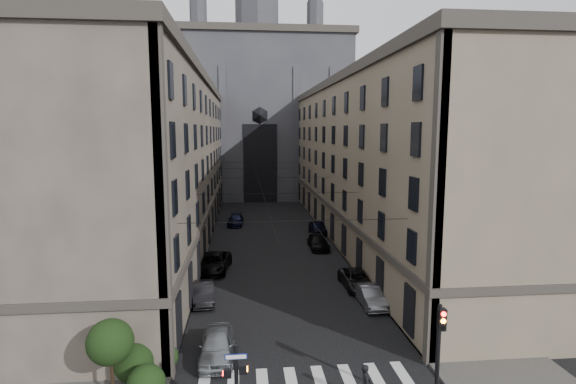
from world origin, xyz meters
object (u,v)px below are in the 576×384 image
object	(u,v)px
car_right_midnear	(358,279)
car_right_midfar	(318,242)
car_left_midfar	(214,263)
car_left_far	(236,220)
car_right_far	(318,227)
pedestrian_signal_left	(236,382)
gothic_tower	(258,106)
traffic_light_right	(439,346)
car_left_near	(217,345)
pedestrian	(366,384)
car_right_near	(370,296)
car_left_midnear	(204,293)

from	to	relation	value
car_right_midnear	car_right_midfar	world-z (taller)	car_right_midfar
car_left_midfar	car_left_far	distance (m)	20.31
car_right_far	pedestrian_signal_left	bearing A→B (deg)	-107.08
gothic_tower	car_right_far	distance (m)	40.97
car_left_midfar	car_right_midfar	distance (m)	12.95
gothic_tower	traffic_light_right	size ratio (longest dim) A/B	11.15
car_left_far	gothic_tower	bearing A→B (deg)	85.92
car_left_near	car_right_midnear	bearing A→B (deg)	44.63
pedestrian_signal_left	car_right_midnear	bearing A→B (deg)	60.29
traffic_light_right	pedestrian	bearing A→B (deg)	160.42
car_right_far	car_right_midfar	bearing A→B (deg)	-101.61
car_right_near	car_right_midnear	xyz separation A→B (m)	(0.00, 3.73, -0.00)
car_left_midfar	pedestrian	xyz separation A→B (m)	(8.47, -21.22, 0.17)
pedestrian_signal_left	car_left_near	size ratio (longest dim) A/B	0.85
traffic_light_right	car_left_far	world-z (taller)	traffic_light_right
gothic_tower	car_right_far	bearing A→B (deg)	-80.43
car_left_near	car_right_near	size ratio (longest dim) A/B	1.08
gothic_tower	car_left_midfar	xyz separation A→B (m)	(-5.91, -50.74, -16.99)
car_right_near	traffic_light_right	bearing A→B (deg)	-93.49
pedestrian_signal_left	car_right_near	size ratio (longest dim) A/B	0.91
car_left_midfar	car_left_near	bearing A→B (deg)	-78.96
car_right_near	car_right_midnear	size ratio (longest dim) A/B	0.85
gothic_tower	car_right_near	world-z (taller)	gothic_tower
car_right_midfar	car_right_far	bearing A→B (deg)	81.21
car_left_near	pedestrian_signal_left	bearing A→B (deg)	-78.87
gothic_tower	car_right_near	distance (m)	62.85
pedestrian_signal_left	traffic_light_right	bearing A→B (deg)	2.64
car_left_midnear	pedestrian	world-z (taller)	pedestrian
car_left_far	car_right_midfar	world-z (taller)	car_left_far
pedestrian_signal_left	traffic_light_right	xyz separation A→B (m)	(9.11, 0.42, 0.97)
traffic_light_right	car_left_near	size ratio (longest dim) A/B	1.10
pedestrian_signal_left	traffic_light_right	world-z (taller)	traffic_light_right
pedestrian_signal_left	car_right_midnear	xyz separation A→B (m)	(9.71, 17.02, -1.60)
gothic_tower	car_left_midfar	size ratio (longest dim) A/B	9.99
gothic_tower	pedestrian	world-z (taller)	gothic_tower
pedestrian	car_left_far	bearing A→B (deg)	12.29
car_right_near	car_right_far	size ratio (longest dim) A/B	0.93
car_left_midnear	car_left_midfar	size ratio (longest dim) A/B	0.77
gothic_tower	pedestrian_signal_left	size ratio (longest dim) A/B	14.50
car_left_near	car_left_midnear	world-z (taller)	car_left_near
traffic_light_right	car_right_far	bearing A→B (deg)	89.05
car_right_near	gothic_tower	bearing A→B (deg)	95.07
car_left_midfar	car_right_far	xyz separation A→B (m)	(12.11, 13.98, -0.00)
car_left_midnear	car_right_far	xyz separation A→B (m)	(12.40, 21.54, 0.07)
car_left_far	car_left_near	bearing A→B (deg)	-87.05
car_left_midnear	pedestrian	xyz separation A→B (m)	(8.76, -13.66, 0.24)
car_right_near	car_right_midfar	world-z (taller)	car_right_near
car_left_far	pedestrian_signal_left	bearing A→B (deg)	-85.33
pedestrian_signal_left	car_right_midfar	distance (m)	30.89
car_left_far	car_right_far	world-z (taller)	car_right_far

